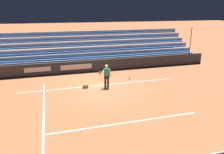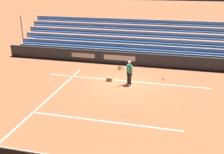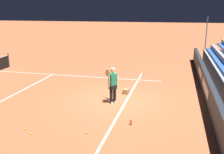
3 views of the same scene
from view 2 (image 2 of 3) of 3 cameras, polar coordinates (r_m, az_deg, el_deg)
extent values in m
plane|color=#B7663D|center=(18.85, 2.61, -1.41)|extent=(160.00, 160.00, 0.00)
cube|color=white|center=(19.31, 2.91, -0.86)|extent=(12.00, 0.10, 0.01)
cube|color=white|center=(16.69, -14.24, -5.09)|extent=(0.10, 12.00, 0.01)
cube|color=white|center=(14.03, -1.88, -9.58)|extent=(8.22, 0.10, 0.01)
cube|color=#2D333D|center=(22.79, 4.83, 3.91)|extent=(23.96, 0.24, 1.10)
cube|color=silver|center=(22.88, 1.59, 4.19)|extent=(2.80, 0.01, 0.44)
cube|color=silver|center=(23.78, -6.31, 4.71)|extent=(2.20, 0.01, 0.40)
cube|color=#9EA3A8|center=(25.26, 5.79, 5.54)|extent=(22.76, 4.00, 1.10)
cube|color=blue|center=(23.57, 5.27, 6.05)|extent=(22.31, 0.40, 0.12)
cube|color=#9EA3A8|center=(23.81, 5.39, 6.55)|extent=(22.76, 0.24, 0.45)
cube|color=blue|center=(24.24, 5.60, 7.54)|extent=(22.31, 0.40, 0.12)
cube|color=#9EA3A8|center=(24.47, 5.71, 8.01)|extent=(22.76, 0.24, 0.45)
cube|color=blue|center=(24.92, 5.92, 8.94)|extent=(22.31, 0.40, 0.12)
cube|color=#9EA3A8|center=(25.16, 6.02, 9.39)|extent=(22.76, 0.24, 0.45)
cube|color=blue|center=(25.61, 6.21, 10.27)|extent=(22.31, 0.40, 0.12)
cube|color=#9EA3A8|center=(25.86, 6.31, 10.69)|extent=(22.76, 0.24, 0.45)
cube|color=blue|center=(26.32, 6.50, 11.53)|extent=(22.31, 0.40, 0.12)
cube|color=#9EA3A8|center=(26.57, 6.59, 11.93)|extent=(22.76, 0.24, 0.45)
cylinder|color=#4C70B2|center=(27.01, -18.87, 8.53)|extent=(0.08, 0.08, 3.85)
cylinder|color=black|center=(18.48, 4.01, -0.44)|extent=(0.15, 0.15, 0.88)
cylinder|color=black|center=(18.63, 3.54, -0.26)|extent=(0.15, 0.15, 0.88)
cube|color=white|center=(18.58, 3.84, -1.62)|extent=(0.25, 0.29, 0.09)
cube|color=white|center=(18.73, 3.38, -1.43)|extent=(0.25, 0.29, 0.09)
cube|color=black|center=(18.43, 3.80, 0.70)|extent=(0.40, 0.38, 0.20)
cube|color=#239366|center=(18.31, 3.83, 1.79)|extent=(0.41, 0.38, 0.58)
sphere|color=tan|center=(18.17, 3.83, 3.06)|extent=(0.21, 0.21, 0.21)
cylinder|color=white|center=(18.14, 3.84, 3.34)|extent=(0.20, 0.20, 0.05)
cylinder|color=tan|center=(18.15, 4.35, 1.47)|extent=(0.09, 0.09, 0.56)
cylinder|color=tan|center=(18.33, 2.85, 2.00)|extent=(0.42, 0.52, 0.24)
cylinder|color=black|center=(18.16, 2.29, 1.99)|extent=(0.20, 0.26, 0.03)
torus|color=black|center=(17.97, 1.63, 1.93)|extent=(0.21, 0.27, 0.31)
cylinder|color=#D6D14C|center=(17.97, 1.63, 1.93)|extent=(0.17, 0.22, 0.27)
cube|color=#A87F51|center=(19.29, -0.57, -0.46)|extent=(0.42, 0.33, 0.26)
sphere|color=#CCE533|center=(16.19, 15.08, -5.88)|extent=(0.07, 0.07, 0.07)
sphere|color=#CCE533|center=(20.40, -8.22, 0.23)|extent=(0.07, 0.07, 0.07)
sphere|color=#CCE533|center=(14.42, 2.38, -8.55)|extent=(0.07, 0.07, 0.07)
sphere|color=#CCE533|center=(18.36, 14.21, -2.56)|extent=(0.07, 0.07, 0.07)
sphere|color=#CCE533|center=(16.57, 16.10, -5.34)|extent=(0.07, 0.07, 0.07)
cylinder|color=#EA4C33|center=(19.65, 11.07, -0.52)|extent=(0.07, 0.07, 0.22)
camera|label=1|loc=(7.33, -56.51, 0.10)|focal=35.00mm
camera|label=3|loc=(21.91, 37.80, 9.47)|focal=42.00mm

